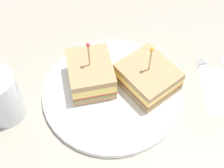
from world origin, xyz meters
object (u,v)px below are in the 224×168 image
object	(u,v)px
sandwich_half_front	(91,74)
fork	(209,76)
sandwich_half_back	(148,77)
drink_glass	(1,99)
plate	(112,92)

from	to	relation	value
sandwich_half_front	fork	xyz separation A→B (cm)	(21.33, 8.45, -3.74)
sandwich_half_back	sandwich_half_front	bearing A→B (deg)	-166.76
sandwich_half_back	drink_glass	size ratio (longest dim) A/B	1.32
plate	sandwich_half_back	distance (cm)	7.23
sandwich_half_front	drink_glass	bearing A→B (deg)	-143.29
sandwich_half_front	drink_glass	size ratio (longest dim) A/B	1.21
sandwich_half_front	plate	bearing A→B (deg)	-8.95
sandwich_half_front	sandwich_half_back	xyz separation A→B (cm)	(10.11, 2.38, -0.35)
sandwich_half_back	fork	distance (cm)	13.20
fork	sandwich_half_front	bearing A→B (deg)	-158.39
fork	drink_glass	bearing A→B (deg)	-152.19
plate	sandwich_half_back	xyz separation A→B (cm)	(5.86, 3.05, 2.93)
plate	sandwich_half_front	size ratio (longest dim) A/B	2.18
fork	sandwich_half_back	bearing A→B (deg)	-151.59
sandwich_half_front	fork	bearing A→B (deg)	21.61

